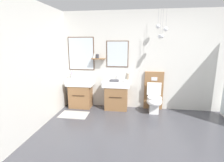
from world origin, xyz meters
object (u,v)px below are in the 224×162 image
(vanity_sink_left, at_px, (81,92))
(vanity_sink_right, at_px, (116,94))
(toothbrush_cup, at_px, (72,76))
(folded_hand_towel, at_px, (114,81))
(toilet, at_px, (154,97))
(soap_dispenser, at_px, (128,76))

(vanity_sink_left, relative_size, vanity_sink_right, 1.00)
(toothbrush_cup, relative_size, folded_hand_towel, 0.91)
(vanity_sink_left, bearing_deg, toilet, -0.78)
(toothbrush_cup, xyz_separation_m, soap_dispenser, (1.52, 0.01, 0.03))
(toilet, relative_size, toothbrush_cup, 4.99)
(soap_dispenser, distance_m, folded_hand_towel, 0.42)
(vanity_sink_right, bearing_deg, folded_hand_towel, -109.41)
(vanity_sink_right, bearing_deg, toilet, -1.56)
(toilet, xyz_separation_m, toothbrush_cup, (-2.20, 0.16, 0.45))
(toothbrush_cup, bearing_deg, soap_dispenser, 0.38)
(vanity_sink_right, relative_size, toothbrush_cup, 3.85)
(vanity_sink_right, bearing_deg, soap_dispenser, 27.39)
(vanity_sink_right, height_order, toothbrush_cup, toothbrush_cup)
(vanity_sink_left, xyz_separation_m, folded_hand_towel, (0.93, -0.11, 0.38))
(vanity_sink_left, height_order, folded_hand_towel, folded_hand_towel)
(toilet, height_order, folded_hand_towel, toilet)
(vanity_sink_left, xyz_separation_m, vanity_sink_right, (0.97, 0.00, 0.00))
(vanity_sink_left, relative_size, toothbrush_cup, 3.85)
(toilet, distance_m, folded_hand_towel, 1.09)
(toothbrush_cup, bearing_deg, toilet, -4.17)
(vanity_sink_right, distance_m, toilet, 0.96)
(vanity_sink_left, xyz_separation_m, soap_dispenser, (1.25, 0.14, 0.45))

